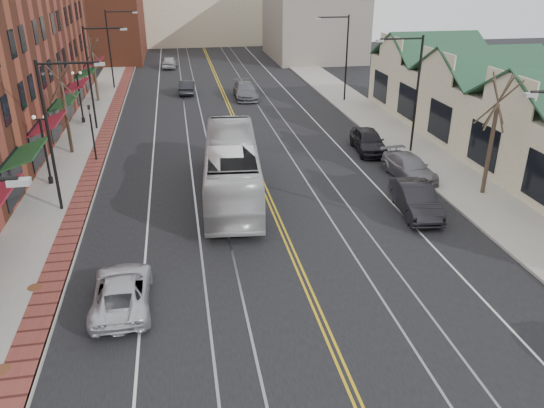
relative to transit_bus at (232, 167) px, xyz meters
name	(u,v)px	position (x,y,z in m)	size (l,w,h in m)	color
ground	(354,395)	(2.00, -16.54, -1.74)	(160.00, 160.00, 0.00)	black
sidewalk_left	(65,183)	(-10.00, 3.46, -1.66)	(4.00, 120.00, 0.15)	gray
sidewalk_right	(429,160)	(14.00, 3.46, -1.66)	(4.00, 120.00, 0.15)	gray
building_right	(514,125)	(20.00, 3.46, 0.56)	(8.00, 36.00, 4.60)	#BEB192
backdrop_left	(89,7)	(-14.00, 53.46, 5.26)	(14.00, 18.00, 14.00)	brown
backdrop_mid	(200,15)	(2.00, 68.46, 2.76)	(22.00, 14.00, 9.00)	#BEB192
backdrop_right	(313,18)	(17.00, 48.46, 3.76)	(12.00, 16.00, 11.00)	slate
streetlight_l_1	(56,122)	(-9.05, -0.54, 3.29)	(3.33, 0.25, 8.00)	black
streetlight_l_2	(94,68)	(-9.05, 15.46, 3.29)	(3.33, 0.25, 8.00)	black
streetlight_l_3	(113,41)	(-9.05, 31.46, 3.29)	(3.33, 0.25, 8.00)	black
streetlight_r_1	(412,83)	(13.05, 5.46, 3.29)	(3.33, 0.25, 8.00)	black
streetlight_r_2	(342,49)	(13.05, 21.46, 3.29)	(3.33, 0.25, 8.00)	black
lamppost_l_2	(46,151)	(-10.80, 3.46, 0.47)	(0.84, 0.28, 4.27)	black
lamppost_l_3	(80,98)	(-10.80, 17.46, 0.47)	(0.84, 0.28, 4.27)	black
tree_left_near	(65,106)	(-10.50, 9.46, 1.78)	(1.78, 1.37, 6.48)	#382B21
tree_left_far	(94,68)	(-10.50, 25.46, 1.54)	(1.66, 1.28, 6.02)	#382B21
tree_right_mid	(493,133)	(14.50, -2.54, 2.01)	(1.90, 1.46, 6.93)	#382B21
manhole_mid	(1,370)	(-9.20, -13.54, -1.58)	(0.60, 0.60, 0.02)	#592D19
manhole_far	(35,287)	(-9.20, -8.54, -1.58)	(0.60, 0.60, 0.02)	#592D19
traffic_signal	(92,129)	(-8.60, 7.46, 0.61)	(0.18, 0.15, 3.80)	black
transit_bus	(232,167)	(0.00, 0.00, 0.00)	(2.92, 12.47, 3.47)	silver
parked_suv	(122,291)	(-5.50, -10.29, -1.07)	(2.20, 4.78, 1.33)	silver
parked_car_b	(416,199)	(9.50, -4.19, -0.93)	(1.71, 4.91, 1.62)	black
parked_car_c	(409,167)	(11.30, 0.77, -1.02)	(2.00, 4.92, 1.43)	slate
parked_car_d	(368,141)	(10.53, 6.22, -0.92)	(1.94, 4.81, 1.64)	black
distant_car_left	(187,87)	(-1.74, 27.61, -1.04)	(1.48, 4.26, 1.40)	black
distant_car_right	(245,91)	(4.01, 24.43, -0.94)	(2.24, 5.50, 1.60)	slate
distant_car_far	(170,62)	(-3.45, 43.43, -0.98)	(1.79, 4.45, 1.52)	#AEB0B6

